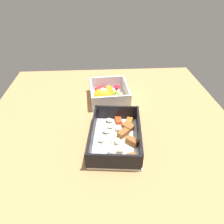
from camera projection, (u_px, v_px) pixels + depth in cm
name	position (u px, v px, depth cm)	size (l,w,h in cm)	color
table_surface	(109.00, 122.00, 68.36)	(80.00, 80.00, 2.00)	#9E7547
pasta_container	(117.00, 136.00, 58.97)	(22.76, 15.79, 5.19)	white
fruit_bowl	(109.00, 94.00, 77.11)	(16.36, 14.48, 5.87)	white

